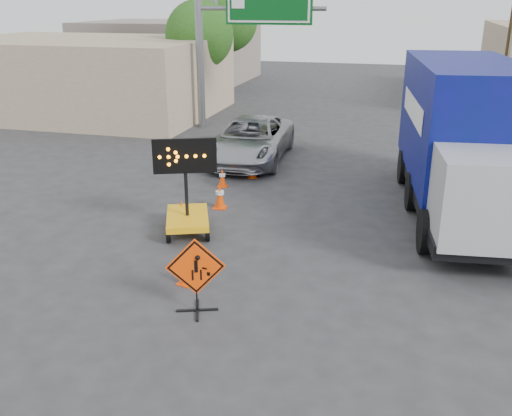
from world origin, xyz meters
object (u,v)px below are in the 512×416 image
at_px(construction_sign, 196,274).
at_px(arrow_board, 187,212).
at_px(box_truck, 464,148).
at_px(pickup_truck, 250,140).

distance_m(construction_sign, arrow_board, 4.25).
xyz_separation_m(arrow_board, box_truck, (7.18, 3.58, 1.38)).
xyz_separation_m(construction_sign, arrow_board, (-1.73, 3.88, -0.25)).
bearing_deg(arrow_board, construction_sign, -87.82).
distance_m(pickup_truck, box_truck, 8.65).
relative_size(arrow_board, pickup_truck, 0.45).
height_order(arrow_board, pickup_truck, arrow_board).
relative_size(construction_sign, arrow_board, 0.61).
height_order(construction_sign, box_truck, box_truck).
bearing_deg(box_truck, construction_sign, -132.81).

